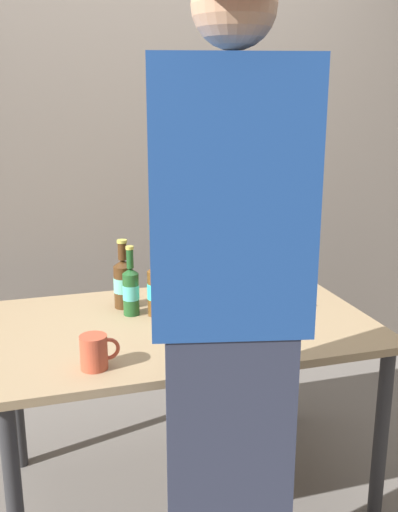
{
  "coord_description": "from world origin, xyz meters",
  "views": [
    {
      "loc": [
        -0.54,
        -1.99,
        1.56
      ],
      "look_at": [
        0.06,
        0.0,
        0.99
      ],
      "focal_mm": 41.17,
      "sensor_mm": 36.0,
      "label": 1
    }
  ],
  "objects_px": {
    "beer_bottle_brown": "(131,289)",
    "coffee_mug": "(95,352)",
    "beer_bottle_amber": "(156,289)",
    "person_figure": "(230,327)",
    "laptop": "(258,287)",
    "beer_bottle_dark": "(123,282)"
  },
  "relations": [
    {
      "from": "laptop",
      "to": "coffee_mug",
      "type": "height_order",
      "value": "laptop"
    },
    {
      "from": "laptop",
      "to": "beer_bottle_brown",
      "type": "height_order",
      "value": "beer_bottle_brown"
    },
    {
      "from": "beer_bottle_amber",
      "to": "beer_bottle_brown",
      "type": "distance_m",
      "value": 0.1
    },
    {
      "from": "person_figure",
      "to": "coffee_mug",
      "type": "height_order",
      "value": "person_figure"
    },
    {
      "from": "beer_bottle_brown",
      "to": "beer_bottle_amber",
      "type": "bearing_deg",
      "value": -19.95
    },
    {
      "from": "laptop",
      "to": "beer_bottle_amber",
      "type": "xyz_separation_m",
      "value": [
        -0.45,
        -0.06,
        0.05
      ]
    },
    {
      "from": "beer_bottle_brown",
      "to": "person_figure",
      "type": "xyz_separation_m",
      "value": [
        0.12,
        -0.78,
        0.14
      ]
    },
    {
      "from": "beer_bottle_dark",
      "to": "beer_bottle_amber",
      "type": "distance_m",
      "value": 0.16
    },
    {
      "from": "person_figure",
      "to": "coffee_mug",
      "type": "relative_size",
      "value": 15.19
    },
    {
      "from": "laptop",
      "to": "person_figure",
      "type": "xyz_separation_m",
      "value": [
        -0.41,
        -0.81,
        0.19
      ]
    },
    {
      "from": "beer_bottle_brown",
      "to": "person_figure",
      "type": "relative_size",
      "value": 0.14
    },
    {
      "from": "laptop",
      "to": "coffee_mug",
      "type": "relative_size",
      "value": 3.26
    },
    {
      "from": "beer_bottle_dark",
      "to": "beer_bottle_brown",
      "type": "relative_size",
      "value": 1.02
    },
    {
      "from": "beer_bottle_brown",
      "to": "coffee_mug",
      "type": "bearing_deg",
      "value": -114.11
    },
    {
      "from": "beer_bottle_amber",
      "to": "person_figure",
      "type": "height_order",
      "value": "person_figure"
    },
    {
      "from": "person_figure",
      "to": "beer_bottle_amber",
      "type": "bearing_deg",
      "value": 92.58
    },
    {
      "from": "beer_bottle_amber",
      "to": "beer_bottle_brown",
      "type": "xyz_separation_m",
      "value": [
        -0.09,
        0.03,
        -0.0
      ]
    },
    {
      "from": "beer_bottle_brown",
      "to": "person_figure",
      "type": "bearing_deg",
      "value": -81.01
    },
    {
      "from": "beer_bottle_dark",
      "to": "coffee_mug",
      "type": "bearing_deg",
      "value": -108.92
    },
    {
      "from": "beer_bottle_amber",
      "to": "beer_bottle_brown",
      "type": "relative_size",
      "value": 1.0
    },
    {
      "from": "laptop",
      "to": "coffee_mug",
      "type": "distance_m",
      "value": 0.86
    },
    {
      "from": "beer_bottle_dark",
      "to": "coffee_mug",
      "type": "height_order",
      "value": "beer_bottle_dark"
    }
  ]
}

